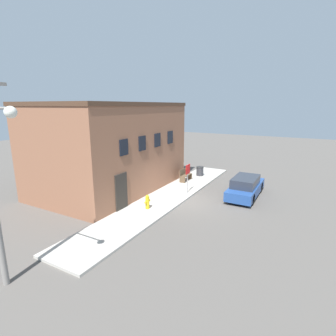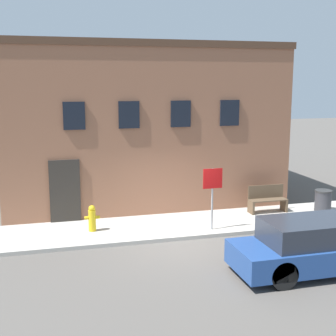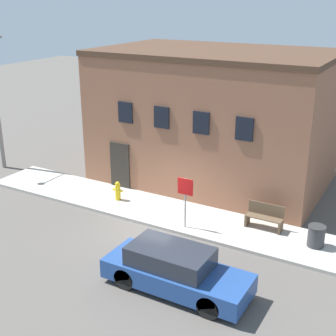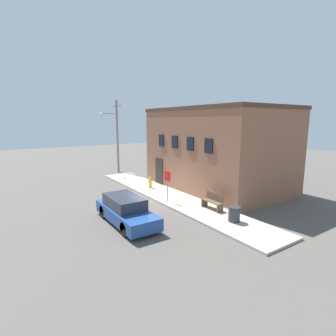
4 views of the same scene
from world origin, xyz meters
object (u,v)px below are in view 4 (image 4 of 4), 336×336
stop_sign (167,180)px  utility_pole (116,133)px  bench (213,201)px  fire_hydrant (150,182)px  parked_car (126,211)px  trash_bin (234,214)px

stop_sign → utility_pole: utility_pole is taller
bench → utility_pole: (-13.90, -0.07, 3.39)m
fire_hydrant → parked_car: parked_car is taller
stop_sign → trash_bin: (4.60, 0.98, -0.97)m
stop_sign → utility_pole: (-11.29, 1.33, 2.47)m
stop_sign → parked_car: 3.90m
fire_hydrant → trash_bin: 8.25m
fire_hydrant → bench: bearing=5.3°
bench → parked_car: bearing=-102.7°
utility_pole → trash_bin: bearing=-1.3°
fire_hydrant → bench: 6.29m
trash_bin → parked_car: parked_car is taller
trash_bin → utility_pole: bearing=178.7°
fire_hydrant → utility_pole: bearing=176.2°
utility_pole → parked_car: 14.06m
bench → utility_pole: bearing=-179.7°
utility_pole → fire_hydrant: bearing=-3.8°
fire_hydrant → parked_car: (5.15, -4.34, 0.12)m
bench → stop_sign: bearing=-151.7°
bench → parked_car: 5.04m
trash_bin → utility_pole: 16.26m
stop_sign → trash_bin: stop_sign is taller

